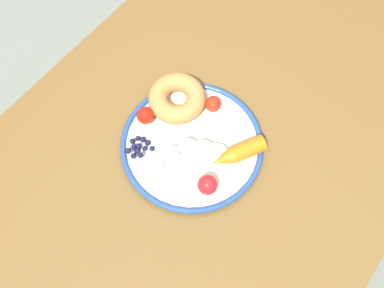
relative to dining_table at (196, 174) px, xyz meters
The scene contains 10 objects.
ground_plane 0.68m from the dining_table, ahead, with size 6.00×6.00×0.00m, color gray.
dining_table is the anchor object (origin of this frame).
plate 0.11m from the dining_table, 58.73° to the left, with size 0.29×0.29×0.02m.
banana 0.12m from the dining_table, 108.18° to the left, with size 0.13×0.11×0.03m.
carrot_orange 0.15m from the dining_table, 54.42° to the right, with size 0.11×0.08×0.03m.
donut 0.18m from the dining_table, 56.09° to the left, with size 0.12×0.12×0.04m, color #C48644.
blueberry_pile 0.16m from the dining_table, 120.36° to the left, with size 0.05×0.05×0.02m.
tomato_near 0.18m from the dining_table, 91.24° to the left, with size 0.04×0.04×0.04m, color red.
tomato_mid 0.14m from the dining_table, 126.78° to the right, with size 0.04×0.04×0.04m, color red.
tomato_far 0.17m from the dining_table, 20.04° to the left, with size 0.03×0.03×0.03m, color red.
Camera 1 is at (-0.27, -0.19, 1.54)m, focal length 39.53 mm.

